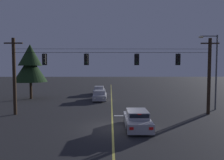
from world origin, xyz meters
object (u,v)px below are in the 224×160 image
object	(u,v)px
car_oncoming_trailing	(99,91)
traffic_light_leftmost	(44,59)
traffic_light_centre	(137,59)
street_lamp_corner	(214,65)
traffic_light_right_inner	(179,59)
car_waiting_near_lane	(137,120)
tree_verge_near	(30,65)
car_oncoming_lead	(100,96)
traffic_light_left_inner	(86,59)

from	to	relation	value
car_oncoming_trailing	traffic_light_leftmost	bearing A→B (deg)	-106.22
traffic_light_centre	street_lamp_corner	world-z (taller)	street_lamp_corner
traffic_light_right_inner	car_waiting_near_lane	xyz separation A→B (m)	(-4.61, -4.61, -4.77)
traffic_light_right_inner	tree_verge_near	bearing A→B (deg)	151.11
car_waiting_near_lane	traffic_light_leftmost	bearing A→B (deg)	151.46
traffic_light_leftmost	street_lamp_corner	size ratio (longest dim) A/B	0.15
car_oncoming_lead	car_oncoming_trailing	distance (m)	6.44
traffic_light_right_inner	tree_verge_near	world-z (taller)	tree_verge_near
traffic_light_centre	street_lamp_corner	bearing A→B (deg)	13.93
street_lamp_corner	tree_verge_near	distance (m)	24.31
traffic_light_leftmost	traffic_light_left_inner	distance (m)	4.09
traffic_light_centre	car_oncoming_trailing	xyz separation A→B (m)	(-4.56, 15.34, -4.77)
traffic_light_centre	car_waiting_near_lane	distance (m)	6.65
street_lamp_corner	car_oncoming_lead	bearing A→B (deg)	151.82
tree_verge_near	car_oncoming_trailing	bearing A→B (deg)	27.90
traffic_light_right_inner	car_waiting_near_lane	size ratio (longest dim) A/B	0.28
traffic_light_left_inner	car_oncoming_lead	bearing A→B (deg)	84.51
car_oncoming_lead	car_oncoming_trailing	world-z (taller)	same
car_waiting_near_lane	tree_verge_near	world-z (taller)	tree_verge_near
traffic_light_right_inner	traffic_light_centre	bearing A→B (deg)	180.00
car_waiting_near_lane	car_oncoming_lead	world-z (taller)	same
traffic_light_right_inner	street_lamp_corner	xyz separation A→B (m)	(4.54, 2.13, -0.55)
car_oncoming_lead	car_oncoming_trailing	bearing A→B (deg)	94.30
traffic_light_left_inner	car_waiting_near_lane	size ratio (longest dim) A/B	0.28
traffic_light_right_inner	car_oncoming_lead	world-z (taller)	traffic_light_right_inner
traffic_light_leftmost	street_lamp_corner	xyz separation A→B (m)	(17.62, 2.13, -0.55)
traffic_light_centre	traffic_light_leftmost	bearing A→B (deg)	180.00
traffic_light_leftmost	traffic_light_right_inner	bearing A→B (deg)	0.00
traffic_light_left_inner	car_oncoming_trailing	distance (m)	16.07
traffic_light_centre	car_oncoming_lead	bearing A→B (deg)	114.56
traffic_light_leftmost	traffic_light_centre	distance (m)	9.02
traffic_light_leftmost	car_oncoming_trailing	world-z (taller)	traffic_light_leftmost
car_oncoming_lead	traffic_light_left_inner	bearing A→B (deg)	-95.49
street_lamp_corner	tree_verge_near	world-z (taller)	street_lamp_corner
tree_verge_near	traffic_light_centre	bearing A→B (deg)	-35.29
traffic_light_left_inner	street_lamp_corner	distance (m)	13.71
car_oncoming_lead	street_lamp_corner	distance (m)	14.98
traffic_light_leftmost	car_oncoming_trailing	size ratio (longest dim) A/B	0.28
car_oncoming_trailing	tree_verge_near	world-z (taller)	tree_verge_near
traffic_light_right_inner	traffic_light_leftmost	bearing A→B (deg)	180.00
car_oncoming_lead	car_waiting_near_lane	bearing A→B (deg)	-75.41
street_lamp_corner	traffic_light_left_inner	bearing A→B (deg)	-171.05
car_waiting_near_lane	tree_verge_near	size ratio (longest dim) A/B	0.54
traffic_light_leftmost	traffic_light_left_inner	xyz separation A→B (m)	(4.09, 0.00, 0.00)
traffic_light_centre	car_oncoming_trailing	size ratio (longest dim) A/B	0.28
traffic_light_leftmost	traffic_light_centre	xyz separation A→B (m)	(9.02, 0.00, 0.00)
traffic_light_right_inner	tree_verge_near	distance (m)	21.03
traffic_light_centre	car_oncoming_lead	world-z (taller)	traffic_light_centre
traffic_light_leftmost	traffic_light_right_inner	xyz separation A→B (m)	(13.08, 0.00, 0.00)
traffic_light_leftmost	traffic_light_right_inner	world-z (taller)	same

